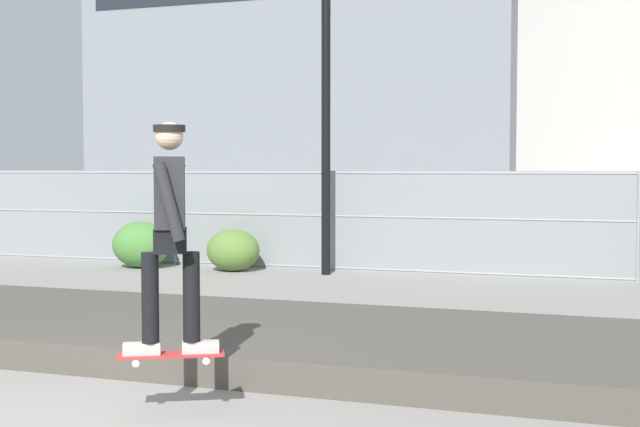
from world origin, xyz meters
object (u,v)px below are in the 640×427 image
object	(u,v)px
skateboard	(171,355)
shrub_center	(233,250)
skater	(170,223)
street_lamp	(326,30)
parked_car_near	(189,214)
shrub_left	(141,245)

from	to	relation	value
skateboard	shrub_center	xyz separation A→B (m)	(-3.30, 8.38, -0.08)
shrub_center	skater	bearing A→B (deg)	-68.49
skater	street_lamp	world-z (taller)	street_lamp
parked_car_near	shrub_left	bearing A→B (deg)	-76.61
street_lamp	shrub_left	distance (m)	5.34
shrub_left	shrub_center	bearing A→B (deg)	1.79
street_lamp	shrub_center	size ratio (longest dim) A/B	6.95
skater	parked_car_near	bearing A→B (deg)	116.92
parked_car_near	skater	bearing A→B (deg)	-63.08
street_lamp	shrub_left	size ratio (longest dim) A/B	6.10
skater	street_lamp	distance (m)	9.04
skater	shrub_center	size ratio (longest dim) A/B	1.75
street_lamp	skateboard	bearing A→B (deg)	-79.77
skateboard	parked_car_near	xyz separation A→B (m)	(-6.04, 11.90, 0.37)
shrub_left	shrub_center	distance (m)	1.89
skateboard	shrub_center	size ratio (longest dim) A/B	0.80
street_lamp	parked_car_near	distance (m)	6.66
shrub_center	shrub_left	bearing A→B (deg)	-178.21
skateboard	shrub_left	world-z (taller)	shrub_left
skateboard	shrub_left	distance (m)	9.80
shrub_center	skateboard	bearing A→B (deg)	-68.49
skater	street_lamp	size ratio (longest dim) A/B	0.25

